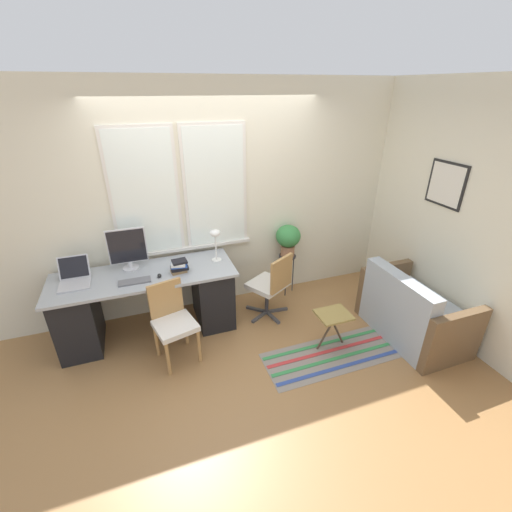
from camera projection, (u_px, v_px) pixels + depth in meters
ground_plane at (235, 332)px, 4.01m from camera, size 14.00×14.00×0.00m
wall_back_with_window at (212, 202)px, 4.05m from camera, size 9.00×0.12×2.70m
wall_right_with_picture at (419, 201)px, 4.11m from camera, size 0.08×9.00×2.70m
desk at (149, 302)px, 3.85m from camera, size 1.94×0.70×0.77m
laptop at (74, 278)px, 3.50m from camera, size 0.30×0.35×0.24m
monitor at (128, 249)px, 3.69m from camera, size 0.40×0.18×0.47m
keyboard at (135, 281)px, 3.53m from camera, size 0.32×0.12×0.02m
mouse at (159, 276)px, 3.62m from camera, size 0.04×0.07×0.04m
desk_lamp at (215, 237)px, 3.85m from camera, size 0.12×0.12×0.38m
book_stack at (179, 266)px, 3.70m from camera, size 0.19×0.18×0.14m
desk_chair_wooden at (173, 320)px, 3.47m from camera, size 0.47×0.48×0.83m
office_chair_swivel at (271, 284)px, 4.11m from camera, size 0.55×0.56×0.85m
couch_loveseat at (411, 313)px, 3.85m from camera, size 0.70×1.17×0.80m
plant_stand at (287, 261)px, 4.58m from camera, size 0.23×0.23×0.56m
potted_plant at (288, 238)px, 4.43m from camera, size 0.32×0.32×0.43m
floor_rug_striped at (332, 355)px, 3.66m from camera, size 1.48×0.56×0.01m
folding_stool at (333, 318)px, 3.63m from camera, size 0.35×0.30×0.44m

